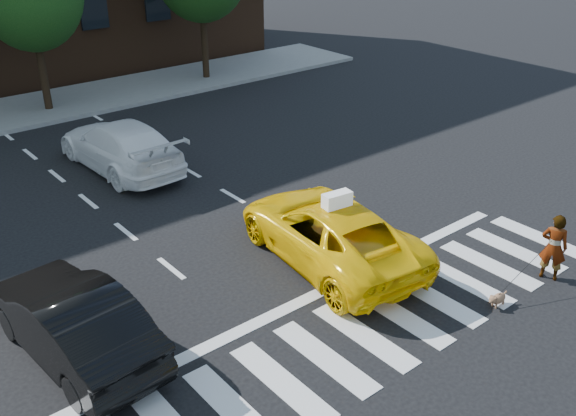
{
  "coord_description": "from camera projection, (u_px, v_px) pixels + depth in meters",
  "views": [
    {
      "loc": [
        -7.29,
        -6.6,
        7.59
      ],
      "look_at": [
        0.92,
        3.38,
        1.1
      ],
      "focal_mm": 40.0,
      "sensor_mm": 36.0,
      "label": 1
    }
  ],
  "objects": [
    {
      "name": "stop_line",
      "position": [
        308.0,
        298.0,
        13.2
      ],
      "size": [
        12.0,
        0.3,
        0.01
      ],
      "primitive_type": "cube",
      "color": "silver",
      "rests_on": "ground"
    },
    {
      "name": "sidewalk_far",
      "position": [
        31.0,
        110.0,
        24.15
      ],
      "size": [
        30.0,
        4.0,
        0.15
      ],
      "primitive_type": "cube",
      "color": "slate",
      "rests_on": "ground"
    },
    {
      "name": "woman",
      "position": [
        554.0,
        247.0,
        13.57
      ],
      "size": [
        0.56,
        0.66,
        1.52
      ],
      "primitive_type": "imported",
      "rotation": [
        0.0,
        0.0,
        2.0
      ],
      "color": "#999999",
      "rests_on": "ground"
    },
    {
      "name": "black_sedan",
      "position": [
        72.0,
        321.0,
        11.34
      ],
      "size": [
        1.86,
        4.42,
        1.42
      ],
      "primitive_type": "imported",
      "rotation": [
        0.0,
        0.0,
        3.23
      ],
      "color": "black",
      "rests_on": "ground"
    },
    {
      "name": "taxi",
      "position": [
        330.0,
        231.0,
        14.31
      ],
      "size": [
        2.96,
        5.31,
        1.41
      ],
      "primitive_type": "imported",
      "rotation": [
        0.0,
        0.0,
        3.01
      ],
      "color": "yellow",
      "rests_on": "ground"
    },
    {
      "name": "dog",
      "position": [
        497.0,
        299.0,
        12.88
      ],
      "size": [
        0.53,
        0.23,
        0.3
      ],
      "rotation": [
        0.0,
        0.0,
        -0.07
      ],
      "color": "#8D6348",
      "rests_on": "ground"
    },
    {
      "name": "white_suv",
      "position": [
        120.0,
        145.0,
        19.0
      ],
      "size": [
        2.2,
        5.09,
        1.46
      ],
      "primitive_type": "imported",
      "rotation": [
        0.0,
        0.0,
        3.17
      ],
      "color": "white",
      "rests_on": "ground"
    },
    {
      "name": "taxi_sign",
      "position": [
        337.0,
        200.0,
        13.78
      ],
      "size": [
        0.68,
        0.36,
        0.32
      ],
      "primitive_type": "cube",
      "rotation": [
        0.0,
        0.0,
        3.01
      ],
      "color": "white",
      "rests_on": "taxi"
    },
    {
      "name": "ground",
      "position": [
        364.0,
        336.0,
        12.1
      ],
      "size": [
        120.0,
        120.0,
        0.0
      ],
      "primitive_type": "plane",
      "color": "black",
      "rests_on": "ground"
    },
    {
      "name": "crosswalk",
      "position": [
        364.0,
        336.0,
        12.1
      ],
      "size": [
        13.0,
        2.4,
        0.01
      ],
      "primitive_type": "cube",
      "color": "silver",
      "rests_on": "ground"
    }
  ]
}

